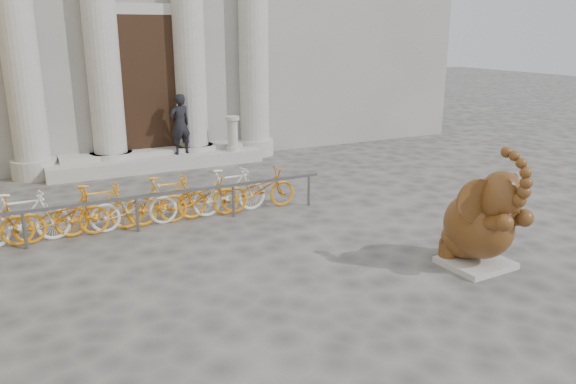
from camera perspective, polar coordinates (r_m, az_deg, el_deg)
name	(u,v)px	position (r m, az deg, el deg)	size (l,w,h in m)	color
ground	(324,308)	(8.16, 3.65, -11.65)	(80.00, 80.00, 0.00)	#474442
entrance_steps	(158,162)	(16.44, -13.09, 3.02)	(6.00, 1.20, 0.36)	#A8A59E
elephant_statue	(481,224)	(9.70, 19.03, -3.05)	(1.40, 1.56, 2.09)	#A8A59E
bike_rack	(134,204)	(11.47, -15.38, -1.16)	(8.00, 0.53, 1.00)	slate
pedestrian	(180,124)	(16.35, -10.92, 6.78)	(0.62, 0.41, 1.71)	black
balustrade_post	(233,135)	(16.66, -5.63, 5.80)	(0.41, 0.41, 1.01)	#A8A59E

